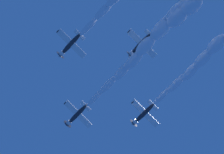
{
  "coord_description": "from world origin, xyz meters",
  "views": [
    {
      "loc": [
        -3.94,
        26.1,
        1.53
      ],
      "look_at": [
        -8.76,
        13.84,
        91.66
      ],
      "focal_mm": 63.77,
      "sensor_mm": 36.0,
      "label": 1
    }
  ],
  "objects": [
    {
      "name": "smoke_trail_lead",
      "position": [
        -16.12,
        29.92,
        90.75
      ],
      "size": [
        17.63,
        39.03,
        7.59
      ],
      "color": "white"
    },
    {
      "name": "airplane_right_wingman",
      "position": [
        -19.14,
        7.93,
        94.04
      ],
      "size": [
        8.17,
        7.45,
        2.99
      ],
      "color": "#232328"
    },
    {
      "name": "airplane_slot_tail",
      "position": [
        -12.07,
        23.06,
        92.25
      ],
      "size": [
        8.19,
        7.46,
        2.9
      ],
      "color": "#232328"
    },
    {
      "name": "airplane_left_wingman",
      "position": [
        2.8,
        17.2,
        91.77
      ],
      "size": [
        8.24,
        7.49,
        2.58
      ],
      "color": "#232328"
    },
    {
      "name": "airplane_lead",
      "position": [
        -4.39,
        1.76,
        94.47
      ],
      "size": [
        8.23,
        7.47,
        2.81
      ],
      "color": "#232328"
    }
  ]
}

